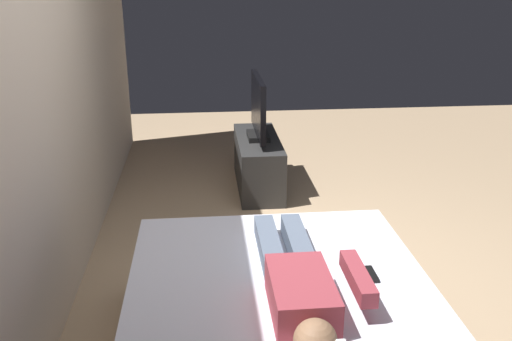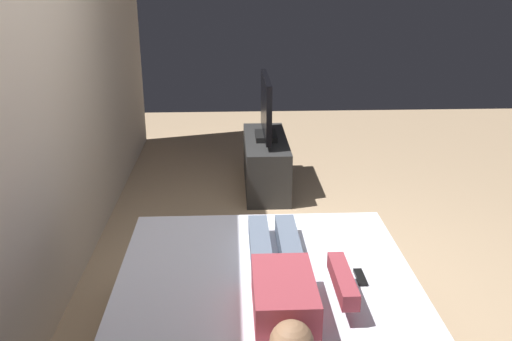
# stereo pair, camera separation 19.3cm
# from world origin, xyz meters

# --- Properties ---
(ground_plane) EXTENTS (10.00, 10.00, 0.00)m
(ground_plane) POSITION_xyz_m (0.00, 0.00, 0.00)
(ground_plane) COLOR tan
(back_wall) EXTENTS (6.40, 0.10, 2.80)m
(back_wall) POSITION_xyz_m (0.40, 1.50, 1.40)
(back_wall) COLOR beige
(back_wall) RESTS_ON ground
(person) EXTENTS (1.26, 0.46, 0.18)m
(person) POSITION_xyz_m (-0.83, 0.14, 0.62)
(person) COLOR #993842
(person) RESTS_ON bed
(remote) EXTENTS (0.15, 0.04, 0.02)m
(remote) POSITION_xyz_m (-0.68, -0.26, 0.55)
(remote) COLOR black
(remote) RESTS_ON bed
(tv_stand) EXTENTS (1.10, 0.40, 0.50)m
(tv_stand) POSITION_xyz_m (1.95, 0.06, 0.25)
(tv_stand) COLOR #2D2D2D
(tv_stand) RESTS_ON ground
(tv) EXTENTS (0.88, 0.20, 0.59)m
(tv) POSITION_xyz_m (1.95, 0.06, 0.78)
(tv) COLOR black
(tv) RESTS_ON tv_stand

